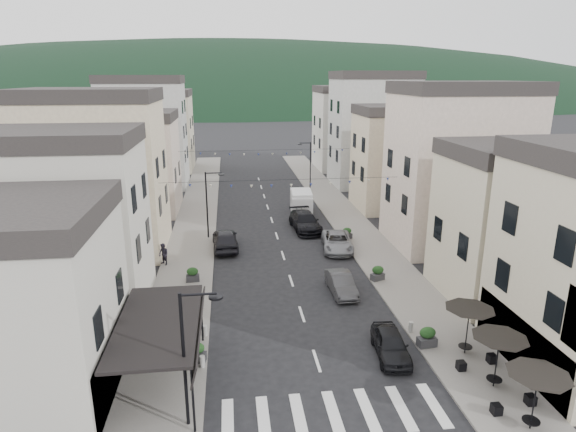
# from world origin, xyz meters

# --- Properties ---
(sidewalk_left) EXTENTS (4.00, 76.00, 0.12)m
(sidewalk_left) POSITION_xyz_m (-7.50, 32.00, 0.06)
(sidewalk_left) COLOR slate
(sidewalk_left) RESTS_ON ground
(sidewalk_right) EXTENTS (4.00, 76.00, 0.12)m
(sidewalk_right) POSITION_xyz_m (7.50, 32.00, 0.06)
(sidewalk_right) COLOR slate
(sidewalk_right) RESTS_ON ground
(hill_backdrop) EXTENTS (640.00, 360.00, 70.00)m
(hill_backdrop) POSITION_xyz_m (0.00, 300.00, 0.00)
(hill_backdrop) COLOR black
(hill_backdrop) RESTS_ON ground
(boutique_awning) EXTENTS (3.77, 7.50, 3.28)m
(boutique_awning) POSITION_xyz_m (-7.25, 5.00, 3.11)
(boutique_awning) COLOR black
(boutique_awning) RESTS_ON ground
(buildings_row_left) EXTENTS (10.20, 54.16, 14.00)m
(buildings_row_left) POSITION_xyz_m (-14.50, 37.75, 6.12)
(buildings_row_left) COLOR beige
(buildings_row_left) RESTS_ON ground
(buildings_row_right) EXTENTS (10.20, 54.16, 14.50)m
(buildings_row_right) POSITION_xyz_m (14.50, 36.59, 6.32)
(buildings_row_right) COLOR #C1B499
(buildings_row_right) RESTS_ON ground
(cafe_terrace) EXTENTS (2.50, 8.10, 2.53)m
(cafe_terrace) POSITION_xyz_m (7.70, 2.80, 2.36)
(cafe_terrace) COLOR black
(cafe_terrace) RESTS_ON ground
(streetlamp_left_near) EXTENTS (1.70, 0.56, 6.00)m
(streetlamp_left_near) POSITION_xyz_m (-5.82, 2.00, 3.70)
(streetlamp_left_near) COLOR black
(streetlamp_left_near) RESTS_ON ground
(streetlamp_left_far) EXTENTS (1.70, 0.56, 6.00)m
(streetlamp_left_far) POSITION_xyz_m (-5.82, 26.00, 3.70)
(streetlamp_left_far) COLOR black
(streetlamp_left_far) RESTS_ON ground
(streetlamp_right_far) EXTENTS (1.70, 0.56, 6.00)m
(streetlamp_right_far) POSITION_xyz_m (5.82, 44.00, 3.70)
(streetlamp_right_far) COLOR black
(streetlamp_right_far) RESTS_ON ground
(bollards) EXTENTS (11.66, 10.26, 0.60)m
(bollards) POSITION_xyz_m (0.00, 5.50, 0.42)
(bollards) COLOR gray
(bollards) RESTS_ON ground
(bunting_near) EXTENTS (19.00, 0.28, 0.62)m
(bunting_near) POSITION_xyz_m (0.00, 22.00, 5.65)
(bunting_near) COLOR black
(bunting_near) RESTS_ON ground
(bunting_far) EXTENTS (19.00, 0.28, 0.62)m
(bunting_far) POSITION_xyz_m (0.00, 38.00, 5.65)
(bunting_far) COLOR black
(bunting_far) RESTS_ON ground
(parked_car_a) EXTENTS (1.94, 4.04, 1.33)m
(parked_car_a) POSITION_xyz_m (3.85, 6.00, 0.67)
(parked_car_a) COLOR black
(parked_car_a) RESTS_ON ground
(parked_car_b) EXTENTS (1.51, 4.05, 1.32)m
(parked_car_b) POSITION_xyz_m (3.04, 13.64, 0.66)
(parked_car_b) COLOR #333336
(parked_car_b) RESTS_ON ground
(parked_car_c) EXTENTS (3.00, 5.39, 1.42)m
(parked_car_c) POSITION_xyz_m (4.60, 21.77, 0.71)
(parked_car_c) COLOR gray
(parked_car_c) RESTS_ON ground
(parked_car_d) EXTENTS (2.70, 5.83, 1.65)m
(parked_car_d) POSITION_xyz_m (2.80, 27.36, 0.82)
(parked_car_d) COLOR black
(parked_car_d) RESTS_ON ground
(parked_car_e) EXTENTS (2.29, 5.14, 1.72)m
(parked_car_e) POSITION_xyz_m (-4.60, 23.17, 0.86)
(parked_car_e) COLOR black
(parked_car_e) RESTS_ON ground
(delivery_van) EXTENTS (2.55, 5.41, 2.51)m
(delivery_van) POSITION_xyz_m (3.28, 33.00, 1.23)
(delivery_van) COLOR silver
(delivery_van) RESTS_ON ground
(pedestrian_a) EXTENTS (0.67, 0.61, 1.54)m
(pedestrian_a) POSITION_xyz_m (-6.12, 9.78, 0.89)
(pedestrian_a) COLOR black
(pedestrian_a) RESTS_ON sidewalk_left
(pedestrian_b) EXTENTS (1.03, 1.02, 1.68)m
(pedestrian_b) POSITION_xyz_m (-9.20, 19.87, 0.96)
(pedestrian_b) COLOR #221F29
(pedestrian_b) RESTS_ON sidewalk_left
(planter_la) EXTENTS (1.00, 0.68, 1.03)m
(planter_la) POSITION_xyz_m (-6.00, 6.53, 0.62)
(planter_la) COLOR #29292B
(planter_la) RESTS_ON sidewalk_left
(planter_lb) EXTENTS (0.93, 0.54, 1.01)m
(planter_lb) POSITION_xyz_m (-6.85, 16.52, 0.61)
(planter_lb) COLOR #2A2A2C
(planter_lb) RESTS_ON sidewalk_left
(planter_ra) EXTENTS (1.04, 0.65, 1.10)m
(planter_ra) POSITION_xyz_m (6.00, 6.47, 0.65)
(planter_ra) COLOR #302F32
(planter_ra) RESTS_ON sidewalk_right
(planter_rb) EXTENTS (1.06, 0.84, 1.05)m
(planter_rb) POSITION_xyz_m (6.00, 15.14, 0.63)
(planter_rb) COLOR #323134
(planter_rb) RESTS_ON sidewalk_right
(planter_rc) EXTENTS (1.02, 0.82, 1.01)m
(planter_rc) POSITION_xyz_m (6.00, 24.12, 0.61)
(planter_rc) COLOR #29292C
(planter_rc) RESTS_ON sidewalk_right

